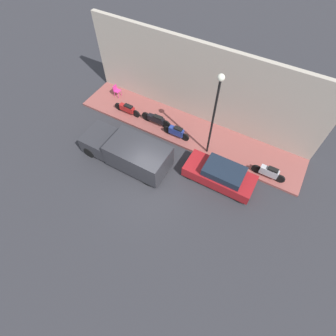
{
  "coord_description": "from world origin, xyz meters",
  "views": [
    {
      "loc": [
        -6.24,
        -4.83,
        12.64
      ],
      "look_at": [
        1.16,
        -0.63,
        0.6
      ],
      "focal_mm": 28.0,
      "sensor_mm": 36.0,
      "label": 1
    }
  ],
  "objects_px": {
    "motorcycle_red": "(127,109)",
    "scooter_silver": "(269,172)",
    "motorcycle_blue": "(176,132)",
    "parked_car": "(220,175)",
    "streetlamp": "(216,106)",
    "cafe_chair": "(116,90)",
    "delivery_van": "(127,151)",
    "motorcycle_black": "(156,119)"
  },
  "relations": [
    {
      "from": "motorcycle_black",
      "to": "motorcycle_blue",
      "type": "bearing_deg",
      "value": -100.63
    },
    {
      "from": "scooter_silver",
      "to": "motorcycle_red",
      "type": "bearing_deg",
      "value": 87.66
    },
    {
      "from": "delivery_van",
      "to": "motorcycle_black",
      "type": "bearing_deg",
      "value": -0.12
    },
    {
      "from": "motorcycle_blue",
      "to": "cafe_chair",
      "type": "relative_size",
      "value": 2.11
    },
    {
      "from": "streetlamp",
      "to": "cafe_chair",
      "type": "xyz_separation_m",
      "value": [
        1.51,
        7.82,
        -3.11
      ]
    },
    {
      "from": "cafe_chair",
      "to": "motorcycle_blue",
      "type": "bearing_deg",
      "value": -103.84
    },
    {
      "from": "parked_car",
      "to": "motorcycle_blue",
      "type": "xyz_separation_m",
      "value": [
        1.65,
        3.66,
        -0.02
      ]
    },
    {
      "from": "delivery_van",
      "to": "motorcycle_blue",
      "type": "height_order",
      "value": "delivery_van"
    },
    {
      "from": "parked_car",
      "to": "scooter_silver",
      "type": "bearing_deg",
      "value": -56.78
    },
    {
      "from": "parked_car",
      "to": "scooter_silver",
      "type": "xyz_separation_m",
      "value": [
        1.5,
        -2.3,
        -0.01
      ]
    },
    {
      "from": "parked_car",
      "to": "delivery_van",
      "type": "distance_m",
      "value": 5.49
    },
    {
      "from": "streetlamp",
      "to": "cafe_chair",
      "type": "height_order",
      "value": "streetlamp"
    },
    {
      "from": "parked_car",
      "to": "streetlamp",
      "type": "xyz_separation_m",
      "value": [
        1.53,
        1.46,
        3.15
      ]
    },
    {
      "from": "motorcycle_red",
      "to": "cafe_chair",
      "type": "xyz_separation_m",
      "value": [
        1.13,
        1.7,
        0.1
      ]
    },
    {
      "from": "delivery_van",
      "to": "motorcycle_red",
      "type": "bearing_deg",
      "value": 34.98
    },
    {
      "from": "delivery_van",
      "to": "scooter_silver",
      "type": "distance_m",
      "value": 8.13
    },
    {
      "from": "parked_car",
      "to": "cafe_chair",
      "type": "bearing_deg",
      "value": 71.87
    },
    {
      "from": "scooter_silver",
      "to": "parked_car",
      "type": "bearing_deg",
      "value": 123.22
    },
    {
      "from": "motorcycle_blue",
      "to": "scooter_silver",
      "type": "distance_m",
      "value": 5.96
    },
    {
      "from": "parked_car",
      "to": "cafe_chair",
      "type": "distance_m",
      "value": 9.76
    },
    {
      "from": "parked_car",
      "to": "streetlamp",
      "type": "relative_size",
      "value": 0.72
    },
    {
      "from": "scooter_silver",
      "to": "cafe_chair",
      "type": "distance_m",
      "value": 11.68
    },
    {
      "from": "delivery_van",
      "to": "streetlamp",
      "type": "height_order",
      "value": "streetlamp"
    },
    {
      "from": "motorcycle_red",
      "to": "streetlamp",
      "type": "relative_size",
      "value": 0.37
    },
    {
      "from": "scooter_silver",
      "to": "cafe_chair",
      "type": "bearing_deg",
      "value": 82.44
    },
    {
      "from": "delivery_van",
      "to": "motorcycle_black",
      "type": "distance_m",
      "value": 3.28
    },
    {
      "from": "motorcycle_red",
      "to": "parked_car",
      "type": "bearing_deg",
      "value": -104.13
    },
    {
      "from": "scooter_silver",
      "to": "motorcycle_black",
      "type": "relative_size",
      "value": 0.88
    },
    {
      "from": "motorcycle_blue",
      "to": "delivery_van",
      "type": "bearing_deg",
      "value": 150.47
    },
    {
      "from": "motorcycle_red",
      "to": "cafe_chair",
      "type": "bearing_deg",
      "value": 56.38
    },
    {
      "from": "scooter_silver",
      "to": "motorcycle_black",
      "type": "bearing_deg",
      "value": 86.52
    },
    {
      "from": "motorcycle_blue",
      "to": "scooter_silver",
      "type": "height_order",
      "value": "scooter_silver"
    },
    {
      "from": "delivery_van",
      "to": "motorcycle_blue",
      "type": "distance_m",
      "value": 3.4
    },
    {
      "from": "scooter_silver",
      "to": "motorcycle_blue",
      "type": "bearing_deg",
      "value": 88.55
    },
    {
      "from": "parked_car",
      "to": "motorcycle_red",
      "type": "relative_size",
      "value": 1.96
    },
    {
      "from": "motorcycle_red",
      "to": "scooter_silver",
      "type": "height_order",
      "value": "scooter_silver"
    },
    {
      "from": "parked_car",
      "to": "motorcycle_red",
      "type": "distance_m",
      "value": 7.81
    },
    {
      "from": "delivery_van",
      "to": "scooter_silver",
      "type": "height_order",
      "value": "delivery_van"
    },
    {
      "from": "motorcycle_red",
      "to": "motorcycle_blue",
      "type": "height_order",
      "value": "motorcycle_blue"
    },
    {
      "from": "delivery_van",
      "to": "motorcycle_blue",
      "type": "xyz_separation_m",
      "value": [
        2.95,
        -1.67,
        -0.26
      ]
    },
    {
      "from": "delivery_van",
      "to": "motorcycle_black",
      "type": "relative_size",
      "value": 2.47
    },
    {
      "from": "motorcycle_red",
      "to": "scooter_silver",
      "type": "bearing_deg",
      "value": -92.34
    }
  ]
}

